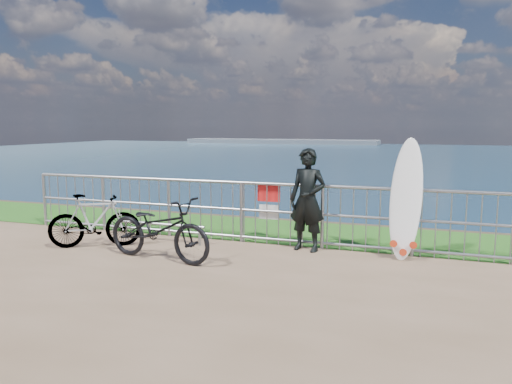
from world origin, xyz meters
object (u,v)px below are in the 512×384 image
at_px(bicycle_near, 159,229).
at_px(bicycle_far, 95,221).
at_px(surfer, 308,200).
at_px(surfboard, 406,203).

height_order(bicycle_near, bicycle_far, bicycle_near).
relative_size(surfer, bicycle_far, 1.11).
distance_m(bicycle_near, bicycle_far, 1.55).
distance_m(surfer, bicycle_far, 3.74).
relative_size(bicycle_near, bicycle_far, 1.23).
height_order(surfer, bicycle_far, surfer).
height_order(surfer, bicycle_near, surfer).
bearing_deg(bicycle_near, surfboard, -60.11).
bearing_deg(surfboard, bicycle_near, -158.81).
height_order(surfer, surfboard, surfboard).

